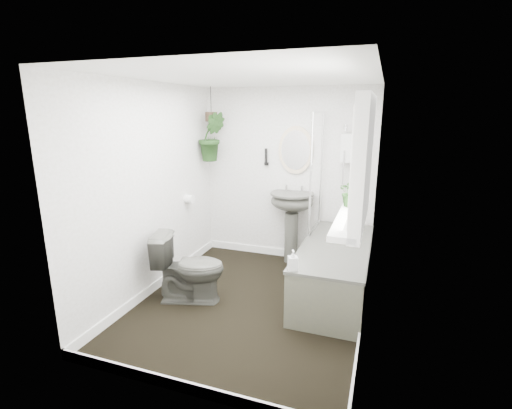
% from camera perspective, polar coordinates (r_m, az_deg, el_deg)
% --- Properties ---
extents(floor, '(2.30, 2.80, 0.02)m').
position_cam_1_polar(floor, '(4.11, -0.71, -14.98)').
color(floor, black).
rests_on(floor, ground).
extents(ceiling, '(2.30, 2.80, 0.02)m').
position_cam_1_polar(ceiling, '(3.60, -0.83, 19.23)').
color(ceiling, white).
rests_on(ceiling, ground).
extents(wall_back, '(2.30, 0.02, 2.30)m').
position_cam_1_polar(wall_back, '(5.01, 4.78, 4.44)').
color(wall_back, white).
rests_on(wall_back, ground).
extents(wall_front, '(2.30, 0.02, 2.30)m').
position_cam_1_polar(wall_front, '(2.46, -12.13, -6.14)').
color(wall_front, white).
rests_on(wall_front, ground).
extents(wall_left, '(0.02, 2.80, 2.30)m').
position_cam_1_polar(wall_left, '(4.22, -15.75, 2.12)').
color(wall_left, white).
rests_on(wall_left, ground).
extents(wall_right, '(0.02, 2.80, 2.30)m').
position_cam_1_polar(wall_right, '(3.48, 17.51, -0.52)').
color(wall_right, white).
rests_on(wall_right, ground).
extents(skirting, '(2.30, 2.80, 0.10)m').
position_cam_1_polar(skirting, '(4.08, -0.72, -14.25)').
color(skirting, white).
rests_on(skirting, floor).
extents(bathtub, '(0.72, 1.72, 0.58)m').
position_cam_1_polar(bathtub, '(4.25, 12.00, -9.76)').
color(bathtub, '#43443D').
rests_on(bathtub, floor).
extents(bath_screen, '(0.04, 0.72, 1.40)m').
position_cam_1_polar(bath_screen, '(4.48, 9.29, 4.85)').
color(bath_screen, silver).
rests_on(bath_screen, bathtub).
extents(shower_box, '(0.20, 0.10, 0.35)m').
position_cam_1_polar(shower_box, '(4.75, 14.14, 8.41)').
color(shower_box, white).
rests_on(shower_box, wall_back).
extents(oval_mirror, '(0.46, 0.03, 0.62)m').
position_cam_1_polar(oval_mirror, '(4.89, 6.11, 8.32)').
color(oval_mirror, beige).
rests_on(oval_mirror, wall_back).
extents(wall_sconce, '(0.04, 0.04, 0.22)m').
position_cam_1_polar(wall_sconce, '(5.00, 1.55, 7.37)').
color(wall_sconce, black).
rests_on(wall_sconce, wall_back).
extents(toilet_roll_holder, '(0.11, 0.11, 0.11)m').
position_cam_1_polar(toilet_roll_holder, '(4.82, -10.25, 0.84)').
color(toilet_roll_holder, white).
rests_on(toilet_roll_holder, wall_left).
extents(window_recess, '(0.08, 1.00, 0.90)m').
position_cam_1_polar(window_recess, '(2.70, 16.21, 6.33)').
color(window_recess, white).
rests_on(window_recess, wall_right).
extents(window_sill, '(0.18, 1.00, 0.04)m').
position_cam_1_polar(window_sill, '(2.79, 14.19, -2.15)').
color(window_sill, white).
rests_on(window_sill, wall_right).
extents(window_blinds, '(0.01, 0.86, 0.76)m').
position_cam_1_polar(window_blinds, '(2.70, 15.25, 6.40)').
color(window_blinds, white).
rests_on(window_blinds, wall_right).
extents(toilet, '(0.82, 0.61, 0.75)m').
position_cam_1_polar(toilet, '(4.07, -10.21, -9.50)').
color(toilet, '#43443D').
rests_on(toilet, floor).
extents(pedestal_sink, '(0.63, 0.56, 0.97)m').
position_cam_1_polar(pedestal_sink, '(4.98, 5.46, -3.53)').
color(pedestal_sink, '#43443D').
rests_on(pedestal_sink, floor).
extents(sill_plant, '(0.26, 0.25, 0.24)m').
position_cam_1_polar(sill_plant, '(3.04, 14.54, 1.89)').
color(sill_plant, black).
rests_on(sill_plant, window_sill).
extents(hanging_plant, '(0.45, 0.42, 0.64)m').
position_cam_1_polar(hanging_plant, '(5.04, -6.80, 10.30)').
color(hanging_plant, black).
rests_on(hanging_plant, ceiling).
extents(soap_bottle, '(0.11, 0.11, 0.19)m').
position_cam_1_polar(soap_bottle, '(3.43, 5.69, -8.50)').
color(soap_bottle, black).
rests_on(soap_bottle, bathtub).
extents(hanging_pot, '(0.16, 0.16, 0.12)m').
position_cam_1_polar(hanging_pot, '(5.03, -6.89, 13.28)').
color(hanging_pot, '#36281B').
rests_on(hanging_pot, ceiling).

